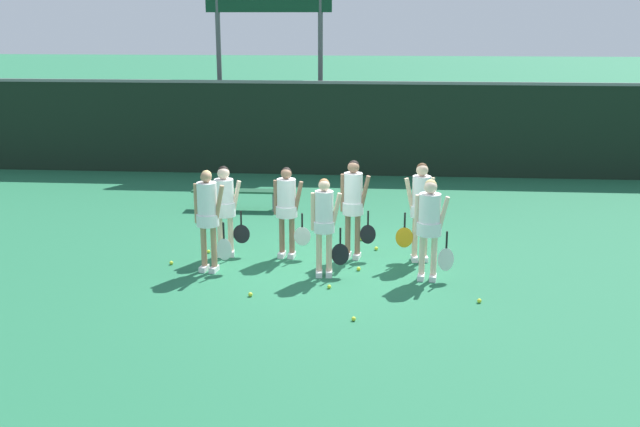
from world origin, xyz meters
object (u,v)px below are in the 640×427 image
Objects in this scene: scoreboard at (269,9)px; player_6 at (421,203)px; player_0 at (208,212)px; player_2 at (430,221)px; tennis_ball_1 at (171,263)px; tennis_ball_4 at (208,252)px; bench_courtside at (238,192)px; tennis_ball_8 at (479,301)px; tennis_ball_2 at (376,248)px; tennis_ball_6 at (354,319)px; player_1 at (325,220)px; tennis_ball_0 at (329,287)px; tennis_ball_5 at (250,294)px; player_5 at (353,201)px; player_3 at (225,203)px; tennis_ball_3 at (359,269)px; player_4 at (287,205)px; tennis_ball_7 at (362,239)px.

player_6 is at bearing -65.35° from scoreboard.
player_2 is at bearing 6.93° from player_0.
tennis_ball_4 is at bearing 53.99° from tennis_ball_1.
tennis_ball_8 is at bearing -48.43° from bench_courtside.
tennis_ball_2 is 3.42m from tennis_ball_6.
tennis_ball_8 is at bearing -27.13° from player_1.
player_6 is at bearing 26.13° from player_1.
bench_courtside reaches higher than tennis_ball_0.
player_0 is 1.79m from tennis_ball_5.
tennis_ball_6 is at bearing -65.38° from bench_courtside.
player_2 is 1.00m from player_6.
tennis_ball_6 is at bearing -76.86° from player_5.
player_3 is (-3.64, 1.00, -0.02)m from player_2.
tennis_ball_3 is at bearing -72.73° from scoreboard.
tennis_ball_4 is (-3.12, -0.44, -0.00)m from tennis_ball_2.
bench_courtside reaches higher than tennis_ball_6.
tennis_ball_8 is (4.79, -5.35, -0.36)m from bench_courtside.
player_2 is (4.05, -4.34, 0.62)m from bench_courtside.
player_6 reaches higher than tennis_ball_5.
tennis_ball_5 is at bearing -77.74° from player_3.
tennis_ball_3 is at bearing 22.47° from player_1.
player_4 is (1.25, 0.88, -0.07)m from player_0.
player_4 is at bearing -167.21° from player_5.
scoreboard is 3.33× the size of player_2.
scoreboard is at bearing 89.78° from bench_courtside.
tennis_ball_4 is at bearing -171.97° from tennis_ball_2.
scoreboard is 11.59m from tennis_ball_5.
scoreboard is 3.38× the size of player_1.
player_0 is at bearing -88.14° from scoreboard.
player_1 is at bearing -120.31° from tennis_ball_2.
player_0 is 3.42m from tennis_ball_7.
scoreboard reaches higher than tennis_ball_3.
tennis_ball_4 is at bearing 113.33° from player_0.
tennis_ball_8 is at bearing -35.24° from tennis_ball_3.
tennis_ball_0 is at bearing -55.33° from player_4.
scoreboard reaches higher than player_6.
tennis_ball_1 is at bearing -126.01° from tennis_ball_4.
scoreboard is 3.41× the size of player_4.
tennis_ball_0 is at bearing -18.57° from tennis_ball_1.
player_6 is at bearing 7.87° from tennis_ball_1.
tennis_ball_6 is at bearing -59.60° from player_4.
player_3 is at bearing -173.76° from player_4.
player_6 is 26.05× the size of tennis_ball_2.
player_5 is (2.45, 0.93, 0.02)m from player_0.
tennis_ball_3 is (2.58, 0.20, -1.02)m from player_0.
player_4 reaches higher than tennis_ball_5.
tennis_ball_2 is at bearing 76.20° from tennis_ball_3.
tennis_ball_3 is at bearing -21.28° from player_4.
tennis_ball_7 is (2.83, 1.04, 0.00)m from tennis_ball_4.
player_2 is at bearing -90.14° from player_6.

